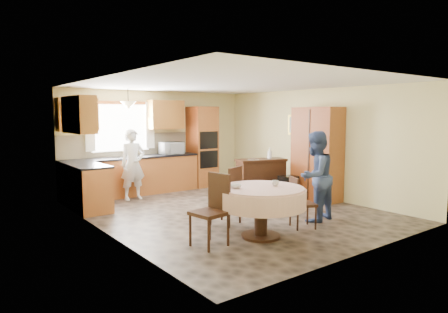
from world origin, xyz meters
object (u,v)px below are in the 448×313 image
oven_tower (202,147)px  cupboard (317,154)px  sideboard (261,179)px  chair_back (229,193)px  dining_table (261,198)px  chair_right (299,200)px  person_sink (133,164)px  person_dining (315,176)px  chair_left (213,206)px

oven_tower → cupboard: size_ratio=1.02×
oven_tower → sideboard: bearing=-80.1°
cupboard → chair_back: bearing=-171.2°
sideboard → dining_table: sideboard is taller
chair_back → dining_table: bearing=64.7°
chair_right → person_sink: 4.03m
sideboard → dining_table: (-2.13, -2.35, 0.20)m
chair_back → chair_right: (0.81, -0.87, -0.08)m
oven_tower → person_dining: bearing=-94.8°
chair_left → cupboard: bearing=98.7°
chair_left → chair_right: bearing=76.0°
dining_table → person_sink: 3.84m
oven_tower → chair_right: oven_tower is taller
cupboard → sideboard: bearing=124.9°
chair_back → person_sink: person_sink is taller
cupboard → person_sink: (-3.27, 2.51, -0.24)m
person_sink → person_dining: (1.85, -3.66, 0.01)m
oven_tower → chair_left: oven_tower is taller
sideboard → cupboard: size_ratio=0.56×
chair_right → person_sink: (-1.28, 3.81, 0.32)m
chair_back → chair_right: bearing=111.2°
chair_left → person_sink: size_ratio=0.66×
person_dining → chair_back: bearing=-36.6°
sideboard → person_sink: 2.96m
cupboard → person_dining: bearing=-140.9°
person_dining → oven_tower: bearing=-104.0°
sideboard → chair_right: 2.67m
chair_left → person_dining: size_ratio=0.65×
oven_tower → cupboard: (1.07, -3.00, -0.02)m
sideboard → chair_back: chair_back is taller
chair_left → person_sink: person_sink is taller
chair_back → sideboard: bearing=-166.5°
oven_tower → cupboard: oven_tower is taller
cupboard → chair_right: size_ratio=2.39×
chair_back → person_dining: person_dining is taller
chair_back → chair_left: bearing=18.1°
dining_table → person_sink: size_ratio=0.87×
dining_table → person_sink: bearing=96.2°
oven_tower → chair_back: (-1.74, -3.43, -0.50)m
oven_tower → person_sink: bearing=-167.5°
chair_back → cupboard: bearing=167.0°
dining_table → chair_back: size_ratio=1.36×
sideboard → chair_back: 2.56m
oven_tower → dining_table: size_ratio=1.53×
oven_tower → sideboard: (0.34, -1.95, -0.65)m
sideboard → person_dining: (-0.69, -2.20, 0.40)m
oven_tower → dining_table: (-1.79, -4.30, -0.44)m
chair_right → dining_table: bearing=114.1°
chair_right → person_dining: size_ratio=0.54×
oven_tower → person_dining: oven_tower is taller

